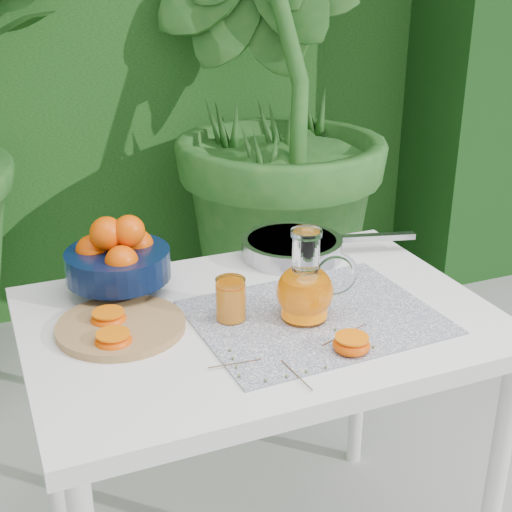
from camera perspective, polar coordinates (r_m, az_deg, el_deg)
name	(u,v)px	position (r m, az deg, el deg)	size (l,w,h in m)	color
hedge_backdrop	(57,21)	(3.44, -15.62, 17.63)	(8.00, 1.65, 2.50)	#134513
potted_plant_right	(263,103)	(2.82, 0.57, 12.12)	(1.87, 1.87, 1.87)	#1F5D20
white_table	(259,347)	(1.59, 0.28, -7.28)	(1.00, 0.70, 0.75)	white
placemat	(315,317)	(1.54, 4.73, -4.87)	(0.51, 0.39, 0.00)	#0B143F
cutting_board	(121,326)	(1.51, -10.76, -5.54)	(0.27, 0.27, 0.02)	olive
fruit_bowl	(118,258)	(1.65, -11.02, -0.12)	(0.25, 0.25, 0.19)	black
juice_pitcher	(306,289)	(1.50, 4.02, -2.62)	(0.18, 0.15, 0.20)	white
juice_tumbler	(231,300)	(1.51, -2.03, -3.57)	(0.08, 0.08, 0.09)	white
saute_pan	(293,247)	(1.84, 3.01, 0.76)	(0.48, 0.32, 0.05)	#ADACB1
orange_halves	(189,334)	(1.45, -5.37, -6.26)	(0.52, 0.38, 0.04)	#FF7202
thyme_sprigs	(295,355)	(1.39, 3.17, -7.95)	(0.36, 0.23, 0.01)	brown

